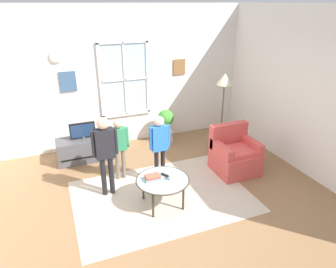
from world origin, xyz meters
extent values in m
cube|color=olive|center=(0.00, 0.00, -0.01)|extent=(6.18, 5.81, 0.02)
cube|color=silver|center=(0.00, 2.66, 1.48)|extent=(5.58, 0.12, 2.95)
cube|color=silver|center=(0.07, 2.59, 1.45)|extent=(1.03, 0.02, 1.56)
cube|color=white|center=(0.07, 2.57, 2.22)|extent=(1.09, 0.04, 0.06)
cube|color=white|center=(0.07, 2.57, 0.67)|extent=(1.09, 0.04, 0.06)
cube|color=white|center=(-0.44, 2.57, 1.45)|extent=(0.06, 0.04, 1.56)
cube|color=white|center=(0.59, 2.57, 1.45)|extent=(0.06, 0.04, 1.56)
cube|color=white|center=(0.07, 2.57, 1.45)|extent=(0.03, 0.04, 1.56)
cube|color=white|center=(0.07, 2.57, 1.45)|extent=(1.03, 0.04, 0.03)
cube|color=#38567A|center=(-1.08, 2.58, 1.51)|extent=(0.32, 0.03, 0.40)
cube|color=olive|center=(1.34, 2.58, 1.62)|extent=(0.28, 0.03, 0.34)
cylinder|color=silver|center=(-1.24, 2.57, 2.02)|extent=(0.24, 0.04, 0.24)
cube|color=silver|center=(2.85, 0.00, 1.48)|extent=(0.12, 5.21, 2.95)
cube|color=#C6B29E|center=(0.04, 0.26, 0.00)|extent=(2.85, 2.01, 0.01)
cube|color=#4C4C51|center=(-0.96, 2.03, 0.23)|extent=(1.07, 0.46, 0.47)
cube|color=black|center=(-0.96, 1.79, 0.16)|extent=(0.96, 0.02, 0.02)
cylinder|color=#4C4C4C|center=(-0.96, 2.03, 0.49)|extent=(0.08, 0.08, 0.05)
cube|color=black|center=(-0.96, 2.03, 0.65)|extent=(0.49, 0.05, 0.31)
cube|color=navy|center=(-0.96, 2.00, 0.65)|extent=(0.45, 0.01, 0.27)
cube|color=#D14C47|center=(1.61, 0.50, 0.21)|extent=(0.76, 0.72, 0.42)
cube|color=#D14C47|center=(1.61, 0.80, 0.65)|extent=(0.76, 0.16, 0.45)
cube|color=#D14C47|center=(1.29, 0.50, 0.52)|extent=(0.12, 0.65, 0.20)
cube|color=#D14C47|center=(1.93, 0.50, 0.52)|extent=(0.12, 0.65, 0.20)
cube|color=#E1524D|center=(1.61, 0.45, 0.46)|extent=(0.61, 0.50, 0.08)
cylinder|color=#99B2B7|center=(-0.02, 0.05, 0.45)|extent=(0.81, 0.81, 0.02)
torus|color=#3F3328|center=(-0.02, 0.05, 0.45)|extent=(0.84, 0.84, 0.02)
cylinder|color=#33281E|center=(-0.26, 0.30, 0.22)|extent=(0.04, 0.04, 0.44)
cylinder|color=#33281E|center=(0.23, 0.30, 0.22)|extent=(0.04, 0.04, 0.44)
cylinder|color=#33281E|center=(-0.26, -0.19, 0.22)|extent=(0.04, 0.04, 0.44)
cylinder|color=#33281E|center=(0.23, -0.19, 0.22)|extent=(0.04, 0.04, 0.44)
cube|color=#7DC0B6|center=(-0.16, 0.10, 0.47)|extent=(0.26, 0.14, 0.03)
cube|color=#C24F5D|center=(-0.16, 0.10, 0.50)|extent=(0.22, 0.14, 0.03)
cube|color=#9E553E|center=(-0.16, 0.10, 0.53)|extent=(0.23, 0.15, 0.02)
cylinder|color=white|center=(0.10, -0.01, 0.50)|extent=(0.08, 0.08, 0.09)
cube|color=black|center=(0.05, 0.14, 0.47)|extent=(0.10, 0.14, 0.02)
cylinder|color=#726656|center=(-0.50, 1.06, 0.29)|extent=(0.07, 0.07, 0.58)
cylinder|color=#726656|center=(-0.40, 1.06, 0.29)|extent=(0.07, 0.07, 0.58)
cube|color=#338C59|center=(-0.45, 1.06, 0.79)|extent=(0.25, 0.13, 0.41)
sphere|color=#D8AD8C|center=(-0.45, 1.06, 1.07)|extent=(0.16, 0.16, 0.16)
cylinder|color=#338C59|center=(-0.60, 1.04, 0.81)|extent=(0.05, 0.05, 0.37)
cylinder|color=#338C59|center=(-0.30, 1.04, 0.81)|extent=(0.05, 0.05, 0.37)
cylinder|color=black|center=(-0.83, 0.66, 0.34)|extent=(0.08, 0.08, 0.69)
cylinder|color=black|center=(-0.70, 0.66, 0.34)|extent=(0.08, 0.08, 0.69)
cube|color=black|center=(-0.76, 0.66, 0.93)|extent=(0.30, 0.16, 0.49)
sphere|color=#D8AD8C|center=(-0.76, 0.66, 1.27)|extent=(0.19, 0.19, 0.19)
cylinder|color=black|center=(-0.94, 0.64, 0.96)|extent=(0.06, 0.06, 0.44)
cylinder|color=black|center=(-0.59, 0.64, 0.96)|extent=(0.06, 0.06, 0.44)
cylinder|color=black|center=(0.11, 0.71, 0.31)|extent=(0.08, 0.08, 0.63)
cylinder|color=black|center=(0.23, 0.71, 0.31)|extent=(0.08, 0.08, 0.63)
cube|color=blue|center=(0.17, 0.71, 0.85)|extent=(0.27, 0.14, 0.44)
sphere|color=beige|center=(0.17, 0.71, 1.16)|extent=(0.17, 0.17, 0.17)
cylinder|color=blue|center=(0.01, 0.69, 0.87)|extent=(0.06, 0.06, 0.40)
cylinder|color=blue|center=(0.33, 0.69, 0.87)|extent=(0.06, 0.06, 0.40)
cylinder|color=silver|center=(0.88, 2.24, 0.13)|extent=(0.31, 0.31, 0.26)
cylinder|color=#4C7238|center=(0.88, 2.24, 0.34)|extent=(0.02, 0.02, 0.14)
sphere|color=green|center=(0.88, 2.24, 0.59)|extent=(0.36, 0.36, 0.36)
cylinder|color=black|center=(1.77, 1.33, 0.01)|extent=(0.26, 0.26, 0.03)
cylinder|color=brown|center=(1.77, 1.33, 0.74)|extent=(0.03, 0.03, 1.49)
cone|color=beige|center=(1.77, 1.33, 1.59)|extent=(0.32, 0.32, 0.22)
camera|label=1|loc=(-1.41, -3.69, 2.97)|focal=32.38mm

